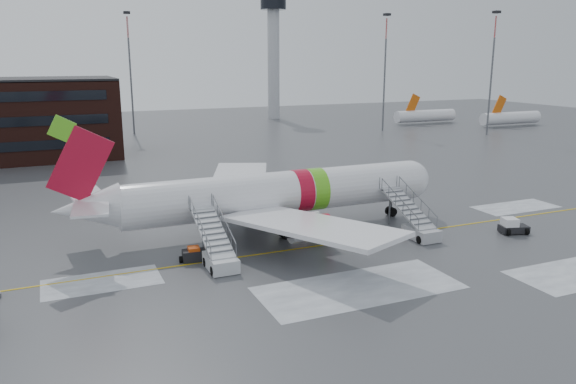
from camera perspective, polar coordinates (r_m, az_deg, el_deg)
name	(u,v)px	position (r m, az deg, el deg)	size (l,w,h in m)	color
ground	(360,236)	(50.03, 7.37, -4.42)	(260.00, 260.00, 0.00)	#494C4F
airliner	(269,195)	(49.99, -1.91, -0.26)	(35.03, 32.97, 11.18)	white
airstair_fwd	(416,225)	(50.35, 12.91, -3.28)	(2.05, 7.70, 3.48)	#A8AAAF
airstair_aft	(218,252)	(42.64, -7.15, -6.10)	(2.05, 7.70, 3.48)	silver
pushback_tug	(512,226)	(54.01, 21.82, -3.27)	(2.71, 2.31, 1.40)	black
baggage_tractor	(194,255)	(43.98, -9.54, -6.36)	(2.29, 1.20, 1.17)	black
control_tower	(273,44)	(146.42, -1.49, 14.81)	(6.40, 6.40, 30.00)	#B2B5BA
light_mast_far_ne	(385,65)	(122.51, 9.83, 12.59)	(1.20, 1.20, 24.25)	#595B60
light_mast_far_n	(130,65)	(119.99, -15.76, 12.28)	(1.20, 1.20, 24.25)	#595B60
light_mast_far_e	(492,65)	(121.29, 20.03, 11.98)	(1.20, 1.20, 24.25)	#595B60
distant_aircraft	(453,125)	(137.13, 16.39, 6.51)	(35.00, 18.00, 8.00)	#D8590C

